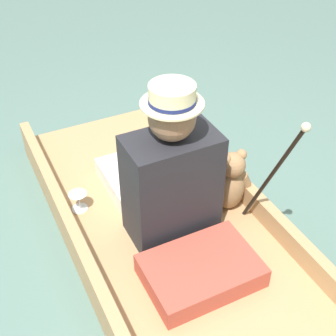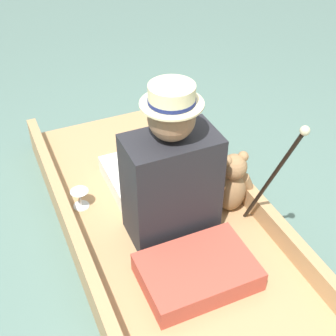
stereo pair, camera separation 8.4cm
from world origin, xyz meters
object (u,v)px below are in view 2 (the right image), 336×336
object	(u,v)px
teddy_bear	(232,184)
walking_cane	(276,171)
seated_person	(165,175)
wine_glass	(80,196)

from	to	relation	value
teddy_bear	walking_cane	xyz separation A→B (m)	(0.05, -0.29, 0.28)
teddy_bear	seated_person	bearing A→B (deg)	169.95
teddy_bear	wine_glass	bearing A→B (deg)	155.37
teddy_bear	walking_cane	distance (m)	0.41
seated_person	teddy_bear	xyz separation A→B (m)	(0.38, -0.07, -0.13)
teddy_bear	walking_cane	world-z (taller)	walking_cane
wine_glass	teddy_bear	bearing A→B (deg)	-24.63
seated_person	wine_glass	distance (m)	0.55
wine_glass	seated_person	bearing A→B (deg)	-35.74
wine_glass	walking_cane	xyz separation A→B (m)	(0.83, -0.65, 0.38)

